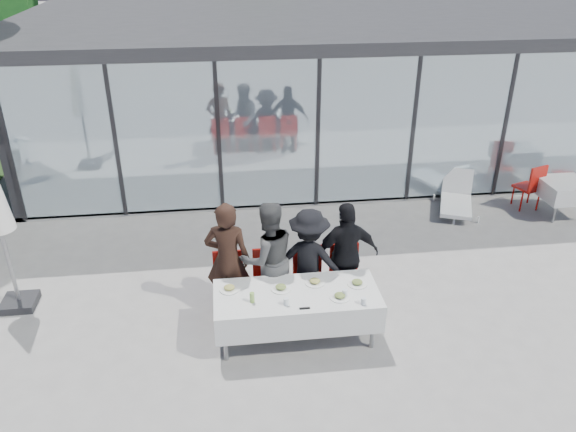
{
  "coord_description": "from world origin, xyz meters",
  "views": [
    {
      "loc": [
        -0.87,
        -6.42,
        5.14
      ],
      "look_at": [
        0.08,
        1.2,
        1.24
      ],
      "focal_mm": 35.0,
      "sensor_mm": 36.0,
      "label": 1
    }
  ],
  "objects_px": {
    "dining_table": "(297,306)",
    "plate_extra": "(340,296)",
    "spare_table_right": "(564,190)",
    "diner_chair_a": "(229,280)",
    "diner_chair_b": "(268,278)",
    "plate_a": "(229,288)",
    "plate_b": "(281,288)",
    "diner_b": "(268,258)",
    "spare_chair_b": "(532,185)",
    "diner_chair_c": "(308,275)",
    "folded_eyeglasses": "(305,308)",
    "diner_a": "(228,260)",
    "juice_bottle": "(252,298)",
    "plate_d": "(357,283)",
    "lounger": "(456,197)",
    "diner_c": "(309,260)",
    "plate_c": "(315,282)",
    "diner_chair_d": "(345,272)",
    "diner_d": "(346,255)",
    "spare_chair_a": "(558,168)"
  },
  "relations": [
    {
      "from": "diner_b",
      "to": "folded_eyeglasses",
      "type": "xyz_separation_m",
      "value": [
        0.38,
        -1.09,
        -0.13
      ]
    },
    {
      "from": "plate_b",
      "to": "dining_table",
      "type": "bearing_deg",
      "value": -28.93
    },
    {
      "from": "juice_bottle",
      "to": "folded_eyeglasses",
      "type": "xyz_separation_m",
      "value": [
        0.67,
        -0.23,
        -0.06
      ]
    },
    {
      "from": "plate_a",
      "to": "lounger",
      "type": "bearing_deg",
      "value": 36.49
    },
    {
      "from": "spare_chair_b",
      "to": "diner_c",
      "type": "bearing_deg",
      "value": -151.19
    },
    {
      "from": "plate_d",
      "to": "diner_chair_c",
      "type": "bearing_deg",
      "value": 131.89
    },
    {
      "from": "plate_c",
      "to": "spare_chair_b",
      "type": "height_order",
      "value": "spare_chair_b"
    },
    {
      "from": "folded_eyeglasses",
      "to": "spare_chair_b",
      "type": "xyz_separation_m",
      "value": [
        5.27,
        3.86,
        -0.22
      ]
    },
    {
      "from": "dining_table",
      "to": "plate_extra",
      "type": "relative_size",
      "value": 8.2
    },
    {
      "from": "dining_table",
      "to": "plate_b",
      "type": "xyz_separation_m",
      "value": [
        -0.2,
        0.11,
        0.24
      ]
    },
    {
      "from": "diner_d",
      "to": "plate_c",
      "type": "bearing_deg",
      "value": 37.36
    },
    {
      "from": "folded_eyeglasses",
      "to": "plate_a",
      "type": "bearing_deg",
      "value": 149.97
    },
    {
      "from": "diner_chair_b",
      "to": "diner_d",
      "type": "distance_m",
      "value": 1.21
    },
    {
      "from": "plate_c",
      "to": "plate_d",
      "type": "distance_m",
      "value": 0.59
    },
    {
      "from": "diner_chair_a",
      "to": "plate_b",
      "type": "relative_size",
      "value": 3.54
    },
    {
      "from": "diner_chair_b",
      "to": "plate_b",
      "type": "height_order",
      "value": "diner_chair_b"
    },
    {
      "from": "spare_table_right",
      "to": "diner_c",
      "type": "bearing_deg",
      "value": -156.38
    },
    {
      "from": "plate_d",
      "to": "lounger",
      "type": "relative_size",
      "value": 0.19
    },
    {
      "from": "spare_table_right",
      "to": "diner_chair_a",
      "type": "bearing_deg",
      "value": -160.41
    },
    {
      "from": "diner_a",
      "to": "juice_bottle",
      "type": "relative_size",
      "value": 12.59
    },
    {
      "from": "plate_a",
      "to": "spare_chair_b",
      "type": "xyz_separation_m",
      "value": [
        6.23,
        3.31,
        -0.24
      ]
    },
    {
      "from": "diner_chair_a",
      "to": "diner_chair_b",
      "type": "distance_m",
      "value": 0.59
    },
    {
      "from": "diner_chair_b",
      "to": "diner_chair_c",
      "type": "xyz_separation_m",
      "value": [
        0.6,
        0.0,
        0.0
      ]
    },
    {
      "from": "plate_a",
      "to": "plate_d",
      "type": "xyz_separation_m",
      "value": [
        1.77,
        -0.09,
        0.0
      ]
    },
    {
      "from": "dining_table",
      "to": "diner_chair_b",
      "type": "relative_size",
      "value": 2.32
    },
    {
      "from": "diner_chair_c",
      "to": "plate_c",
      "type": "distance_m",
      "value": 0.6
    },
    {
      "from": "diner_b",
      "to": "diner_d",
      "type": "distance_m",
      "value": 1.17
    },
    {
      "from": "dining_table",
      "to": "plate_a",
      "type": "bearing_deg",
      "value": 168.38
    },
    {
      "from": "dining_table",
      "to": "plate_extra",
      "type": "distance_m",
      "value": 0.63
    },
    {
      "from": "juice_bottle",
      "to": "plate_d",
      "type": "bearing_deg",
      "value": 9.04
    },
    {
      "from": "spare_chair_a",
      "to": "diner_b",
      "type": "bearing_deg",
      "value": -151.81
    },
    {
      "from": "diner_a",
      "to": "diner_chair_d",
      "type": "relative_size",
      "value": 1.86
    },
    {
      "from": "diner_a",
      "to": "diner_b",
      "type": "distance_m",
      "value": 0.59
    },
    {
      "from": "diner_c",
      "to": "plate_d",
      "type": "xyz_separation_m",
      "value": [
        0.58,
        -0.62,
        -0.04
      ]
    },
    {
      "from": "spare_chair_b",
      "to": "plate_d",
      "type": "bearing_deg",
      "value": -142.72
    },
    {
      "from": "plate_d",
      "to": "lounger",
      "type": "height_order",
      "value": "plate_d"
    },
    {
      "from": "diner_chair_c",
      "to": "plate_a",
      "type": "relative_size",
      "value": 3.54
    },
    {
      "from": "diner_b",
      "to": "spare_chair_b",
      "type": "distance_m",
      "value": 6.3
    },
    {
      "from": "diner_b",
      "to": "plate_d",
      "type": "distance_m",
      "value": 1.34
    },
    {
      "from": "plate_a",
      "to": "plate_c",
      "type": "distance_m",
      "value": 1.19
    },
    {
      "from": "diner_chair_a",
      "to": "dining_table",
      "type": "bearing_deg",
      "value": -39.54
    },
    {
      "from": "diner_a",
      "to": "juice_bottle",
      "type": "distance_m",
      "value": 0.91
    },
    {
      "from": "diner_b",
      "to": "plate_d",
      "type": "xyz_separation_m",
      "value": [
        1.19,
        -0.62,
        -0.11
      ]
    },
    {
      "from": "plate_a",
      "to": "juice_bottle",
      "type": "xyz_separation_m",
      "value": [
        0.29,
        -0.32,
        0.05
      ]
    },
    {
      "from": "diner_chair_d",
      "to": "plate_a",
      "type": "distance_m",
      "value": 1.85
    },
    {
      "from": "plate_c",
      "to": "diner_chair_d",
      "type": "bearing_deg",
      "value": 44.4
    },
    {
      "from": "plate_c",
      "to": "lounger",
      "type": "relative_size",
      "value": 0.19
    },
    {
      "from": "diner_chair_c",
      "to": "lounger",
      "type": "distance_m",
      "value": 4.64
    },
    {
      "from": "diner_c",
      "to": "diner_chair_c",
      "type": "xyz_separation_m",
      "value": [
        0.0,
        0.03,
        -0.28
      ]
    },
    {
      "from": "diner_chair_c",
      "to": "plate_d",
      "type": "distance_m",
      "value": 0.9
    }
  ]
}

